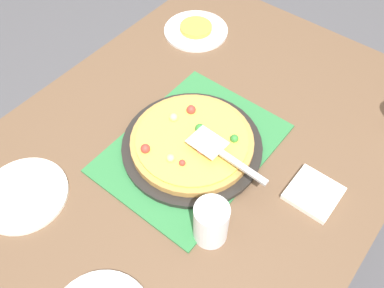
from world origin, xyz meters
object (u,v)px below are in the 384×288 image
pizza_pan (192,146)px  plate_side (24,195)px  pizza (192,141)px  pizza_server (222,153)px  napkin_stack (314,193)px  cup_near (211,223)px  served_slice_left (196,28)px  plate_near_left (196,31)px

pizza_pan → plate_side: size_ratio=1.73×
pizza → pizza_server: 0.10m
napkin_stack → plate_side: bearing=-51.4°
pizza_pan → pizza: (0.00, -0.00, 0.02)m
plate_side → pizza_server: bearing=138.0°
cup_near → pizza: bearing=-131.9°
pizza_pan → cup_near: 0.26m
pizza_pan → served_slice_left: (-0.40, -0.30, 0.01)m
pizza → cup_near: 0.26m
pizza → napkin_stack: bearing=102.9°
plate_near_left → napkin_stack: 0.71m
plate_near_left → cup_near: (0.57, 0.49, 0.06)m
plate_near_left → cup_near: bearing=40.6°
cup_near → served_slice_left: bearing=-139.4°
plate_side → pizza_pan: bearing=147.8°
plate_side → served_slice_left: bearing=-175.3°
pizza → plate_near_left: bearing=-143.1°
pizza → plate_side: (0.38, -0.24, -0.03)m
pizza_pan → napkin_stack: (-0.08, 0.33, -0.01)m
served_slice_left → napkin_stack: (0.33, 0.63, -0.01)m
pizza → plate_side: pizza is taller
pizza → plate_near_left: 0.50m
pizza → cup_near: cup_near is taller
served_slice_left → pizza_server: bearing=44.5°
pizza_pan → plate_near_left: bearing=-143.1°
plate_near_left → pizza_server: size_ratio=0.95×
plate_near_left → pizza_server: bearing=44.5°
pizza → pizza_server: pizza_server is taller
pizza_pan → pizza_server: (0.00, 0.10, 0.06)m
pizza_pan → served_slice_left: bearing=-143.1°
plate_near_left → plate_side: (0.78, 0.06, 0.00)m
pizza_pan → napkin_stack: 0.34m
pizza_pan → plate_side: bearing=-32.2°
plate_side → served_slice_left: 0.78m
plate_side → pizza_server: pizza_server is taller
plate_near_left → plate_side: size_ratio=1.00×
pizza_pan → cup_near: bearing=48.1°
plate_near_left → pizza_server: pizza_server is taller
cup_near → napkin_stack: bearing=150.5°
pizza → plate_near_left: pizza is taller
served_slice_left → napkin_stack: served_slice_left is taller
served_slice_left → cup_near: bearing=40.6°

